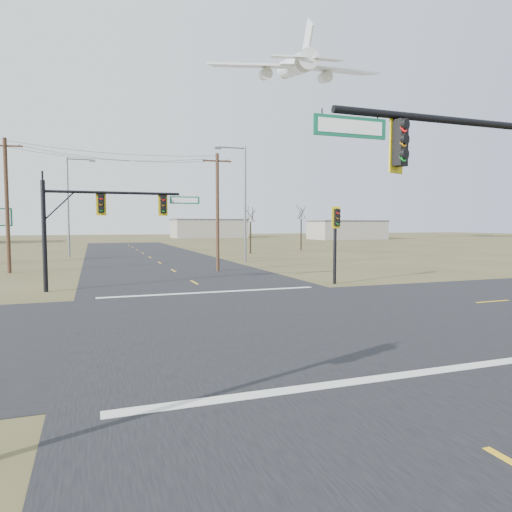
{
  "coord_description": "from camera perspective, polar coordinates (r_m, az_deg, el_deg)",
  "views": [
    {
      "loc": [
        -6.06,
        -16.6,
        3.72
      ],
      "look_at": [
        0.25,
        1.0,
        2.43
      ],
      "focal_mm": 32.0,
      "sensor_mm": 36.0,
      "label": 1
    }
  ],
  "objects": [
    {
      "name": "warehouse_mid",
      "position": [
        130.36,
        -5.94,
        3.39
      ],
      "size": [
        20.0,
        12.0,
        5.0
      ],
      "primitive_type": "cube",
      "color": "gray",
      "rests_on": "ground"
    },
    {
      "name": "pedestal_signal_ne",
      "position": [
        28.78,
        9.99,
        3.41
      ],
      "size": [
        0.59,
        0.52,
        4.87
      ],
      "rotation": [
        0.0,
        0.0,
        -0.08
      ],
      "color": "black",
      "rests_on": "ground"
    },
    {
      "name": "stop_bar_near",
      "position": [
        11.53,
        13.65,
        -14.82
      ],
      "size": [
        12.0,
        0.4,
        0.01
      ],
      "primitive_type": "cube",
      "color": "silver",
      "rests_on": "road_ns"
    },
    {
      "name": "ground",
      "position": [
        18.05,
        0.33,
        -7.94
      ],
      "size": [
        320.0,
        320.0,
        0.0
      ],
      "primitive_type": "plane",
      "color": "brown",
      "rests_on": "ground"
    },
    {
      "name": "utility_pole_far",
      "position": [
        39.73,
        -28.69,
        5.75
      ],
      "size": [
        2.51,
        0.39,
        10.26
      ],
      "rotation": [
        0.0,
        0.0,
        -0.11
      ],
      "color": "#472B1E",
      "rests_on": "ground"
    },
    {
      "name": "bare_tree_d",
      "position": [
        66.88,
        5.67,
        5.5
      ],
      "size": [
        3.48,
        3.48,
        6.89
      ],
      "rotation": [
        0.0,
        0.0,
        0.43
      ],
      "color": "black",
      "rests_on": "ground"
    },
    {
      "name": "stop_bar_far",
      "position": [
        25.12,
        -5.56,
        -4.52
      ],
      "size": [
        12.0,
        0.4,
        0.01
      ],
      "primitive_type": "cube",
      "color": "silver",
      "rests_on": "road_ns"
    },
    {
      "name": "jet_airliner",
      "position": [
        101.73,
        4.97,
        22.63
      ],
      "size": [
        26.78,
        28.02,
        15.2
      ],
      "rotation": [
        0.0,
        -0.23,
        1.4
      ],
      "color": "silver"
    },
    {
      "name": "warehouse_right",
      "position": [
        118.54,
        11.31,
        3.16
      ],
      "size": [
        18.0,
        10.0,
        4.5
      ],
      "primitive_type": "cube",
      "color": "gray",
      "rests_on": "ground"
    },
    {
      "name": "streetlight_a",
      "position": [
        45.09,
        -1.67,
        7.31
      ],
      "size": [
        3.15,
        0.31,
        11.34
      ],
      "rotation": [
        0.0,
        0.0,
        0.04
      ],
      "color": "slate",
      "rests_on": "ground"
    },
    {
      "name": "utility_pole_near",
      "position": [
        36.34,
        -4.84,
        5.7
      ],
      "size": [
        2.28,
        0.27,
        9.3
      ],
      "rotation": [
        0.0,
        0.0,
        -0.05
      ],
      "color": "#472B1E",
      "rests_on": "ground"
    },
    {
      "name": "mast_arm_far",
      "position": [
        27.53,
        -18.24,
        5.3
      ],
      "size": [
        8.82,
        0.44,
        6.14
      ],
      "rotation": [
        0.0,
        0.0,
        0.07
      ],
      "color": "black",
      "rests_on": "ground"
    },
    {
      "name": "road_ns",
      "position": [
        18.05,
        0.33,
        -7.9
      ],
      "size": [
        14.0,
        160.0,
        0.02
      ],
      "primitive_type": "cube",
      "color": "black",
      "rests_on": "ground"
    },
    {
      "name": "bare_tree_c",
      "position": [
        58.63,
        -0.7,
        5.28
      ],
      "size": [
        3.58,
        3.58,
        6.47
      ],
      "rotation": [
        0.0,
        0.0,
        -0.39
      ],
      "color": "black",
      "rests_on": "ground"
    },
    {
      "name": "road_ew",
      "position": [
        18.05,
        0.33,
        -7.91
      ],
      "size": [
        160.0,
        14.0,
        0.02
      ],
      "primitive_type": "cube",
      "color": "black",
      "rests_on": "ground"
    },
    {
      "name": "streetlight_c",
      "position": [
        55.96,
        -22.2,
        6.35
      ],
      "size": [
        3.14,
        0.33,
        11.29
      ],
      "rotation": [
        0.0,
        0.0,
        -0.07
      ],
      "color": "slate",
      "rests_on": "ground"
    }
  ]
}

